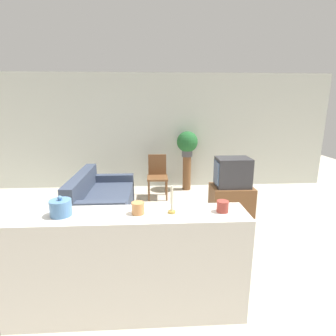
# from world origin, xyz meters

# --- Properties ---
(ground_plane) EXTENTS (14.00, 14.00, 0.00)m
(ground_plane) POSITION_xyz_m (0.00, 0.00, 0.00)
(ground_plane) COLOR beige
(wall_back) EXTENTS (9.00, 0.06, 2.70)m
(wall_back) POSITION_xyz_m (0.00, 3.43, 1.35)
(wall_back) COLOR silver
(wall_back) RESTS_ON ground_plane
(couch) EXTENTS (0.96, 1.68, 0.81)m
(couch) POSITION_xyz_m (-0.69, 1.61, 0.28)
(couch) COLOR #384256
(couch) RESTS_ON ground_plane
(tv_stand) EXTENTS (0.75, 0.56, 0.53)m
(tv_stand) POSITION_xyz_m (1.70, 1.64, 0.27)
(tv_stand) COLOR brown
(tv_stand) RESTS_ON ground_plane
(television) EXTENTS (0.61, 0.45, 0.53)m
(television) POSITION_xyz_m (1.70, 1.64, 0.80)
(television) COLOR #333338
(television) RESTS_ON tv_stand
(wooden_chair) EXTENTS (0.44, 0.44, 0.93)m
(wooden_chair) POSITION_xyz_m (0.34, 2.64, 0.52)
(wooden_chair) COLOR brown
(wooden_chair) RESTS_ON ground_plane
(plant_stand) EXTENTS (0.19, 0.19, 0.81)m
(plant_stand) POSITION_xyz_m (1.05, 3.10, 0.40)
(plant_stand) COLOR brown
(plant_stand) RESTS_ON ground_plane
(potted_plant) EXTENTS (0.49, 0.49, 0.59)m
(potted_plant) POSITION_xyz_m (1.05, 3.10, 1.13)
(potted_plant) COLOR #4C4C51
(potted_plant) RESTS_ON plant_stand
(foreground_counter) EXTENTS (2.25, 0.44, 1.05)m
(foreground_counter) POSITION_xyz_m (0.00, -0.67, 0.52)
(foreground_counter) COLOR silver
(foreground_counter) RESTS_ON ground_plane
(decorative_bowl) EXTENTS (0.19, 0.19, 0.19)m
(decorative_bowl) POSITION_xyz_m (-0.56, -0.67, 1.12)
(decorative_bowl) COLOR #4C7AAD
(decorative_bowl) RESTS_ON foreground_counter
(candle_jar) EXTENTS (0.12, 0.12, 0.11)m
(candle_jar) POSITION_xyz_m (0.12, -0.67, 1.10)
(candle_jar) COLOR #C6844C
(candle_jar) RESTS_ON foreground_counter
(candlestick) EXTENTS (0.07, 0.07, 0.26)m
(candlestick) POSITION_xyz_m (0.42, -0.67, 1.13)
(candlestick) COLOR #B7933D
(candlestick) RESTS_ON foreground_counter
(coffee_tin) EXTENTS (0.11, 0.11, 0.11)m
(coffee_tin) POSITION_xyz_m (0.89, -0.67, 1.10)
(coffee_tin) COLOR #99382D
(coffee_tin) RESTS_ON foreground_counter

